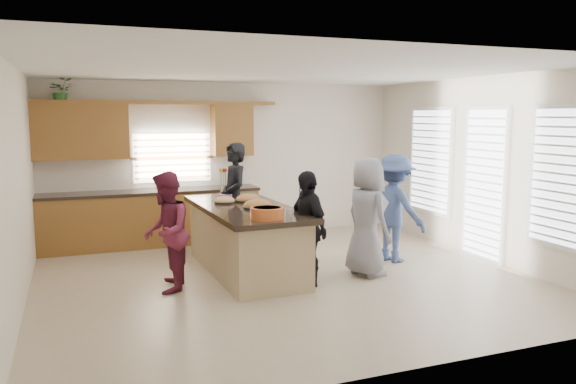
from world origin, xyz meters
name	(u,v)px	position (x,y,z in m)	size (l,w,h in m)	color
floor	(286,278)	(0.00, 0.00, 0.00)	(6.50, 6.50, 0.00)	tan
room_shell	(285,139)	(0.00, 0.00, 1.90)	(6.52, 6.02, 2.81)	silver
back_cabinetry	(148,192)	(-1.47, 2.73, 0.91)	(4.08, 0.66, 2.46)	olive
right_wall_glazing	(486,173)	(3.22, -0.13, 1.34)	(0.06, 4.00, 2.25)	white
island	(246,241)	(-0.41, 0.52, 0.45)	(1.23, 2.73, 0.95)	tan
platter_front	(258,206)	(-0.29, 0.30, 0.98)	(0.45, 0.45, 0.18)	black
platter_mid	(248,199)	(-0.24, 0.93, 0.98)	(0.41, 0.41, 0.16)	black
platter_back	(225,201)	(-0.61, 0.90, 0.98)	(0.33, 0.33, 0.13)	black
salad_bowl	(267,212)	(-0.44, -0.51, 1.03)	(0.42, 0.42, 0.14)	orange
clear_cup	(289,213)	(-0.16, -0.54, 1.00)	(0.09, 0.09, 0.11)	white
plate_stack	(225,195)	(-0.45, 1.48, 0.97)	(0.23, 0.23, 0.05)	#B186C3
flower_vase	(223,181)	(-0.45, 1.57, 1.19)	(0.14, 0.14, 0.44)	silver
potted_plant	(61,91)	(-2.77, 2.82, 2.60)	(0.37, 0.32, 0.41)	#316B2A
woman_left_back	(234,199)	(-0.28, 1.54, 0.90)	(0.65, 0.43, 1.79)	black
woman_left_mid	(166,232)	(-1.59, 0.04, 0.76)	(0.74, 0.58, 1.52)	maroon
woman_left_front	(307,228)	(0.16, -0.37, 0.76)	(0.89, 0.37, 1.51)	black
woman_right_back	(395,208)	(1.88, 0.28, 0.82)	(1.06, 0.61, 1.64)	#3A4D7F
woman_right_front	(367,217)	(1.12, -0.24, 0.82)	(0.81, 0.52, 1.65)	gray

